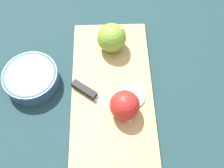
% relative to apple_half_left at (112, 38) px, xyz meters
% --- Properties ---
extents(ground_plane, '(4.00, 4.00, 0.00)m').
position_rel_apple_half_left_xyz_m(ground_plane, '(0.13, 0.01, -0.05)').
color(ground_plane, '#193338').
extents(cutting_board, '(0.44, 0.24, 0.02)m').
position_rel_apple_half_left_xyz_m(cutting_board, '(0.13, 0.01, -0.05)').
color(cutting_board, tan).
rests_on(cutting_board, ground_plane).
extents(apple_half_left, '(0.08, 0.08, 0.08)m').
position_rel_apple_half_left_xyz_m(apple_half_left, '(0.00, 0.00, 0.00)').
color(apple_half_left, olive).
rests_on(apple_half_left, cutting_board).
extents(apple_half_right, '(0.07, 0.07, 0.07)m').
position_rel_apple_half_left_xyz_m(apple_half_right, '(0.19, 0.04, -0.00)').
color(apple_half_right, red).
rests_on(apple_half_right, cutting_board).
extents(knife, '(0.11, 0.16, 0.02)m').
position_rel_apple_half_left_xyz_m(knife, '(0.15, -0.05, -0.03)').
color(knife, silver).
rests_on(knife, cutting_board).
extents(apple_slice, '(0.07, 0.07, 0.01)m').
position_rel_apple_half_left_xyz_m(apple_slice, '(0.15, 0.06, -0.04)').
color(apple_slice, '#EFE5C6').
rests_on(apple_slice, cutting_board).
extents(bowl, '(0.14, 0.14, 0.04)m').
position_rel_apple_half_left_xyz_m(bowl, '(0.12, -0.20, -0.03)').
color(bowl, '#33517F').
rests_on(bowl, ground_plane).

